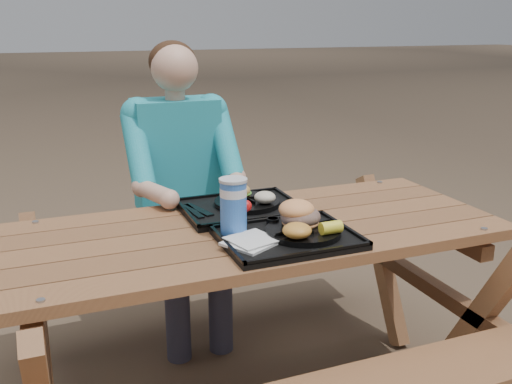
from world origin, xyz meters
name	(u,v)px	position (x,y,z in m)	size (l,w,h in m)	color
picnic_table	(256,318)	(0.00, 0.00, 0.38)	(1.80, 1.49, 0.75)	#999999
tray_near	(288,239)	(0.04, -0.18, 0.76)	(0.45, 0.35, 0.02)	black
tray_far	(241,209)	(0.01, 0.18, 0.76)	(0.45, 0.35, 0.02)	black
plate_near	(303,232)	(0.10, -0.19, 0.78)	(0.26, 0.26, 0.02)	black
plate_far	(247,203)	(0.04, 0.19, 0.78)	(0.26, 0.26, 0.02)	black
napkin_stack	(250,242)	(-0.10, -0.21, 0.78)	(0.15, 0.15, 0.02)	silver
soda_cup	(233,207)	(-0.12, -0.09, 0.86)	(0.09, 0.09, 0.18)	blue
condiment_bbq	(273,222)	(0.04, -0.07, 0.78)	(0.05, 0.05, 0.03)	black
condiment_mustard	(291,217)	(0.12, -0.05, 0.79)	(0.05, 0.05, 0.03)	yellow
sandwich	(301,206)	(0.11, -0.14, 0.86)	(0.13, 0.13, 0.14)	#F29755
mac_cheese	(297,230)	(0.04, -0.25, 0.81)	(0.10, 0.10, 0.05)	gold
corn_cob	(331,228)	(0.16, -0.26, 0.81)	(0.07, 0.07, 0.04)	yellow
cutlery_far	(199,210)	(-0.16, 0.19, 0.77)	(0.03, 0.17, 0.01)	black
burger	(239,188)	(0.02, 0.23, 0.83)	(0.10, 0.10, 0.09)	#C59045
baked_beans	(236,201)	(-0.03, 0.13, 0.81)	(0.08, 0.08, 0.04)	#41160D
potato_salad	(265,197)	(0.09, 0.13, 0.81)	(0.08, 0.08, 0.05)	beige
diner	(179,203)	(-0.11, 0.72, 0.64)	(0.48, 0.84, 1.28)	#19AF9A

